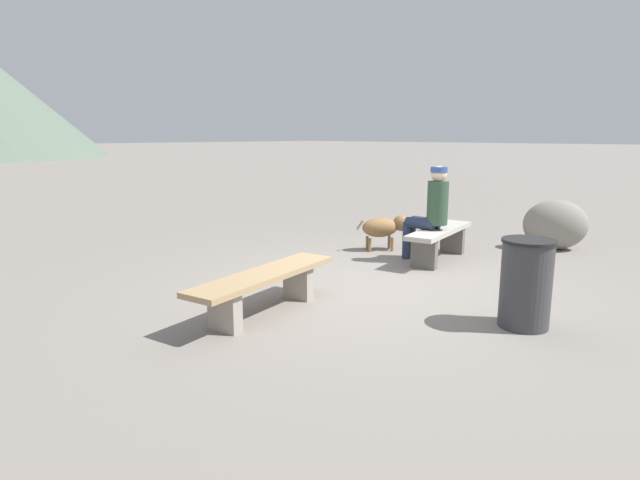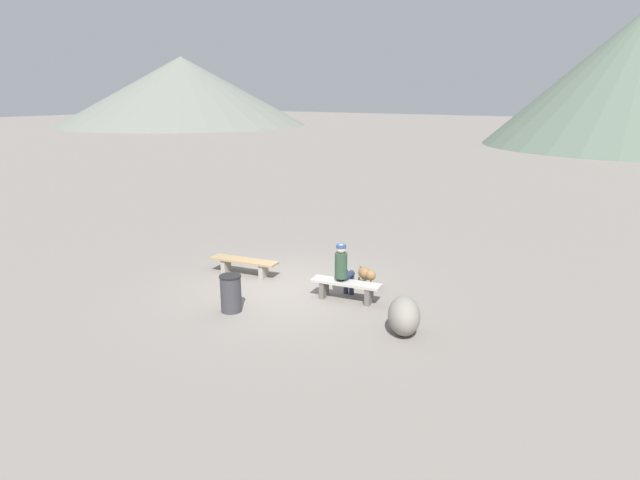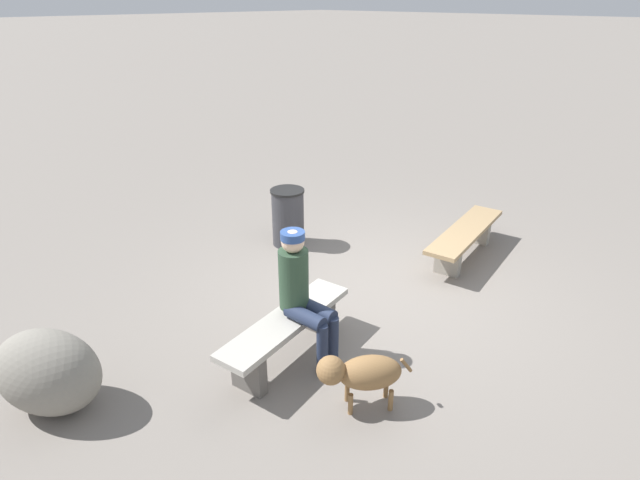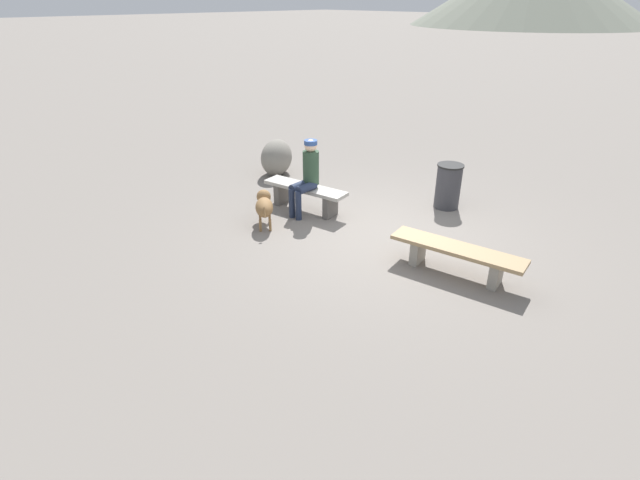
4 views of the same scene
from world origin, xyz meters
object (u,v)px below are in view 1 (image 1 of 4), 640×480
(bench_right, at_px, (440,237))
(dog, at_px, (385,227))
(seated_person, at_px, (431,208))
(boulder, at_px, (555,225))
(bench_left, at_px, (265,283))
(trash_bin, at_px, (526,283))

(bench_right, height_order, dog, dog)
(seated_person, bearing_deg, boulder, -30.40)
(bench_right, bearing_deg, dog, 79.62)
(bench_left, relative_size, boulder, 2.02)
(trash_bin, bearing_deg, seated_person, 51.05)
(trash_bin, relative_size, boulder, 0.87)
(bench_right, relative_size, trash_bin, 2.03)
(dog, relative_size, boulder, 0.74)
(bench_left, bearing_deg, boulder, -21.32)
(bench_left, distance_m, boulder, 5.18)
(seated_person, bearing_deg, bench_left, 175.60)
(bench_right, bearing_deg, bench_left, 168.36)
(bench_left, xyz_separation_m, trash_bin, (1.41, -2.04, 0.11))
(boulder, bearing_deg, seated_person, 153.89)
(seated_person, relative_size, trash_bin, 1.62)
(bench_right, bearing_deg, seated_person, 141.54)
(bench_left, distance_m, trash_bin, 2.48)
(bench_left, bearing_deg, bench_right, -11.64)
(seated_person, distance_m, dog, 0.98)
(boulder, bearing_deg, bench_left, 168.86)
(seated_person, distance_m, boulder, 2.29)
(trash_bin, height_order, boulder, trash_bin)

